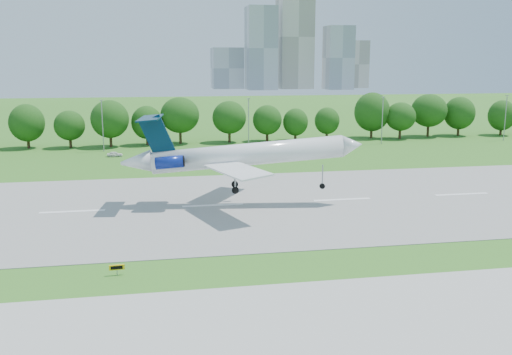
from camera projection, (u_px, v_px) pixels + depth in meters
name	position (u px, v px, depth m)	size (l,w,h in m)	color
ground	(238.00, 263.00, 60.19)	(600.00, 600.00, 0.00)	#2C631A
runway	(213.00, 206.00, 84.29)	(400.00, 45.00, 0.08)	gray
taxiway	(273.00, 344.00, 42.83)	(400.00, 23.00, 0.08)	#ADADA8
tree_line	(185.00, 120.00, 147.66)	(288.40, 8.40, 10.40)	#382314
light_poles	(177.00, 123.00, 137.55)	(175.90, 0.25, 12.19)	gray
skyline	(290.00, 50.00, 448.32)	(127.00, 52.00, 80.00)	#B2B2B7
airliner	(235.00, 155.00, 83.61)	(35.87, 25.85, 11.41)	white
taxi_sign_centre	(117.00, 268.00, 56.72)	(1.55, 0.30, 1.08)	gray
service_vehicle_b	(115.00, 154.00, 127.92)	(1.37, 3.40, 1.16)	white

